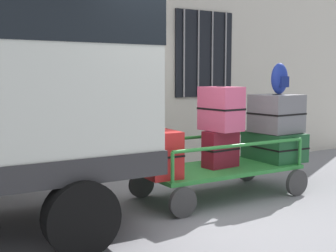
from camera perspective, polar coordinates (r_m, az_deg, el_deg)
ground_plane at (r=5.62m, az=0.73°, el=-10.49°), size 40.00×40.00×0.00m
building_wall at (r=7.40m, az=-8.54°, el=13.05°), size 12.00×0.37×5.00m
luggage_cart at (r=6.18m, az=6.53°, el=-5.76°), size 2.21×1.07×0.41m
cart_railing at (r=6.11m, az=6.57°, el=-2.26°), size 2.10×0.94×0.38m
suitcase_left_bottom at (r=5.58m, az=-1.57°, el=-3.35°), size 0.44×0.77×0.57m
suitcase_midleft_bottom at (r=6.11m, az=6.61°, el=-2.88°), size 0.51×0.30×0.49m
suitcase_midleft_middle at (r=6.05m, az=6.67°, el=2.17°), size 0.43×0.58×0.59m
suitcase_center_bottom at (r=6.77m, az=13.15°, el=-2.46°), size 0.60×0.83×0.41m
suitcase_center_middle at (r=6.70m, az=13.43°, el=1.55°), size 0.65×0.64×0.55m
backpack at (r=6.68m, az=13.84°, el=5.77°), size 0.27×0.22×0.44m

